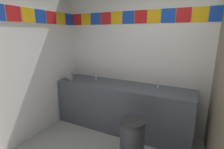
# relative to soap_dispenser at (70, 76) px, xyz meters

# --- Properties ---
(wall_back) EXTENTS (4.21, 0.09, 2.86)m
(wall_back) POSITION_rel_soap_dispenser_xyz_m (1.87, 0.50, 0.52)
(wall_back) COLOR white
(wall_back) RESTS_ON ground_plane
(vanity_counter) EXTENTS (2.37, 0.58, 0.84)m
(vanity_counter) POSITION_rel_soap_dispenser_xyz_m (1.00, 0.17, -0.49)
(vanity_counter) COLOR #4C515B
(vanity_counter) RESTS_ON ground_plane
(faucet_left) EXTENTS (0.04, 0.10, 0.14)m
(faucet_left) POSITION_rel_soap_dispenser_xyz_m (0.41, 0.26, -0.03)
(faucet_left) COLOR silver
(faucet_left) RESTS_ON vanity_counter
(faucet_right) EXTENTS (0.04, 0.10, 0.14)m
(faucet_right) POSITION_rel_soap_dispenser_xyz_m (1.60, 0.26, -0.03)
(faucet_right) COLOR silver
(faucet_right) RESTS_ON vanity_counter
(soap_dispenser) EXTENTS (0.09, 0.09, 0.16)m
(soap_dispenser) POSITION_rel_soap_dispenser_xyz_m (0.00, 0.00, 0.00)
(soap_dispenser) COLOR gray
(soap_dispenser) RESTS_ON vanity_counter
(trash_bin) EXTENTS (0.33, 0.33, 0.64)m
(trash_bin) POSITION_rel_soap_dispenser_xyz_m (1.48, -0.57, -0.60)
(trash_bin) COLOR #333338
(trash_bin) RESTS_ON ground_plane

